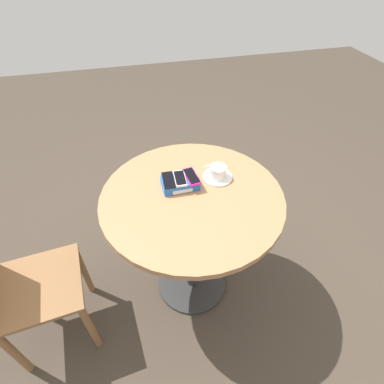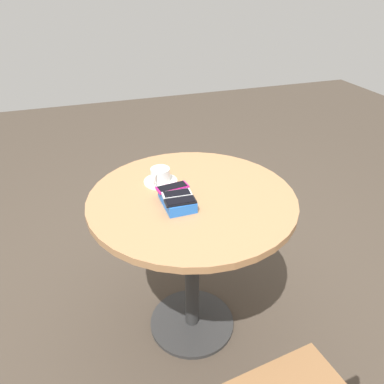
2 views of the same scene
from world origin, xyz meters
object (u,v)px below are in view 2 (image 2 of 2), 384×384
phone_black (180,201)px  phone_magenta (172,187)px  saucer (161,181)px  coffee_cup (160,175)px  phone_box (177,200)px  round_table (192,226)px  phone_white (177,194)px

phone_black → phone_magenta: same height
saucer → coffee_cup: bearing=141.7°
phone_box → phone_black: phone_black is taller
round_table → phone_black: bearing=140.3°
phone_black → round_table: bearing=-39.7°
phone_white → coffee_cup: 0.20m
phone_white → phone_magenta: 0.06m
phone_box → saucer: size_ratio=1.19×
round_table → phone_box: phone_box is taller
coffee_cup → phone_black: bearing=-176.2°
round_table → saucer: saucer is taller
round_table → phone_magenta: 0.22m
phone_magenta → round_table: bearing=-102.2°
phone_black → coffee_cup: size_ratio=1.19×
phone_white → coffee_cup: size_ratio=1.16×
round_table → phone_box: bearing=118.1°
phone_box → phone_white: size_ratio=1.50×
saucer → phone_magenta: bearing=-173.7°
phone_white → saucer: (0.20, 0.02, -0.04)m
phone_magenta → phone_white: bearing=-178.0°
phone_magenta → coffee_cup: (0.14, 0.02, -0.01)m
phone_box → saucer: (0.20, 0.02, -0.02)m
round_table → coffee_cup: (0.16, 0.10, 0.19)m
round_table → phone_white: 0.22m
phone_white → phone_magenta: size_ratio=0.87×
round_table → phone_black: 0.24m
phone_box → phone_white: bearing=3.2°
phone_black → coffee_cup: (0.25, 0.02, -0.01)m
phone_black → phone_box: bearing=-2.8°
saucer → round_table: bearing=-148.9°
round_table → coffee_cup: size_ratio=8.54×
phone_black → phone_magenta: size_ratio=0.89×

